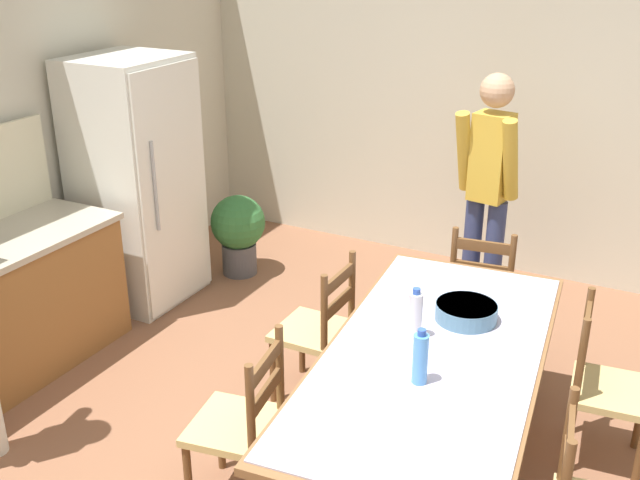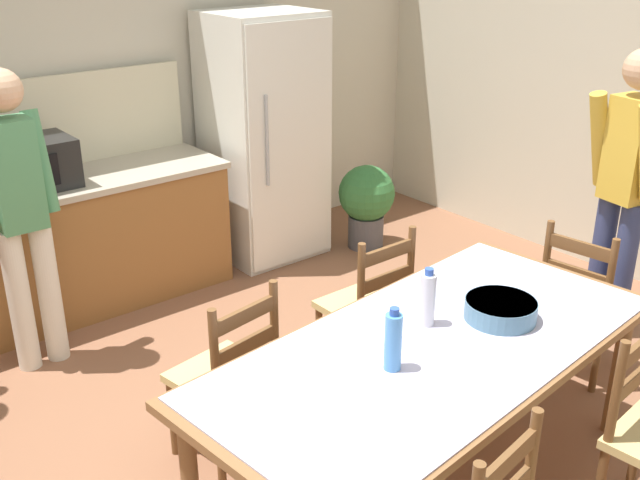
% 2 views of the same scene
% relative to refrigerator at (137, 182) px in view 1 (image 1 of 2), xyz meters
% --- Properties ---
extents(wall_right, '(0.12, 5.20, 2.90)m').
position_rel_refrigerator_xyz_m(wall_right, '(1.83, -2.19, 0.54)').
color(wall_right, beige).
rests_on(wall_right, ground).
extents(refrigerator, '(0.75, 0.73, 1.82)m').
position_rel_refrigerator_xyz_m(refrigerator, '(0.00, 0.00, 0.00)').
color(refrigerator, silver).
rests_on(refrigerator, ground).
extents(dining_table, '(2.27, 1.22, 0.75)m').
position_rel_refrigerator_xyz_m(dining_table, '(-1.00, -2.65, -0.23)').
color(dining_table, brown).
rests_on(dining_table, ground).
extents(bottle_near_centre, '(0.07, 0.07, 0.27)m').
position_rel_refrigerator_xyz_m(bottle_near_centre, '(-1.27, -2.68, -0.04)').
color(bottle_near_centre, '#4C8ED6').
rests_on(bottle_near_centre, dining_table).
extents(bottle_off_centre, '(0.07, 0.07, 0.27)m').
position_rel_refrigerator_xyz_m(bottle_off_centre, '(-0.90, -2.52, -0.04)').
color(bottle_off_centre, silver).
rests_on(bottle_off_centre, dining_table).
extents(serving_bowl, '(0.32, 0.32, 0.09)m').
position_rel_refrigerator_xyz_m(serving_bowl, '(-0.61, -2.69, -0.11)').
color(serving_bowl, slate).
rests_on(serving_bowl, dining_table).
extents(chair_side_near_right, '(0.46, 0.44, 0.91)m').
position_rel_refrigerator_xyz_m(chair_side_near_right, '(-0.43, -3.40, -0.47)').
color(chair_side_near_right, brown).
rests_on(chair_side_near_right, ground).
extents(chair_side_far_left, '(0.48, 0.46, 0.91)m').
position_rel_refrigerator_xyz_m(chair_side_far_left, '(-1.56, -1.91, -0.47)').
color(chair_side_far_left, brown).
rests_on(chair_side_far_left, ground).
extents(chair_side_far_right, '(0.42, 0.40, 0.91)m').
position_rel_refrigerator_xyz_m(chair_side_far_right, '(-0.59, -1.81, -0.47)').
color(chair_side_far_right, brown).
rests_on(chair_side_far_right, ground).
extents(chair_head_end, '(0.45, 0.47, 0.91)m').
position_rel_refrigerator_xyz_m(chair_head_end, '(0.38, -2.52, -0.47)').
color(chair_head_end, brown).
rests_on(chair_head_end, ground).
extents(person_by_table, '(0.34, 0.47, 1.75)m').
position_rel_refrigerator_xyz_m(person_by_table, '(0.93, -2.35, 0.07)').
color(person_by_table, navy).
rests_on(person_by_table, ground).
extents(potted_plant, '(0.44, 0.44, 0.67)m').
position_rel_refrigerator_xyz_m(potted_plant, '(0.66, -0.43, -0.53)').
color(potted_plant, '#4C4C51').
rests_on(potted_plant, ground).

